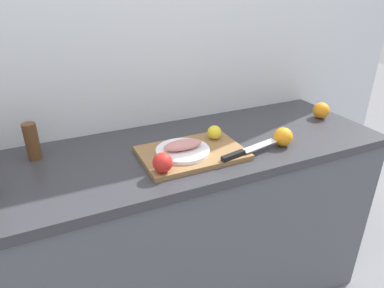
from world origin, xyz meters
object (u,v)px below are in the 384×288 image
lemon_0 (214,132)px  pepper_mill (32,141)px  chef_knife (243,152)px  fish_fillet (183,145)px  orange_0 (321,110)px  white_plate (183,151)px  cutting_board (192,153)px

lemon_0 → pepper_mill: 0.73m
chef_knife → pepper_mill: size_ratio=1.96×
fish_fillet → pepper_mill: pepper_mill is taller
chef_knife → orange_0: 0.63m
white_plate → fish_fillet: 0.03m
cutting_board → white_plate: white_plate is taller
lemon_0 → chef_knife: bearing=-78.3°
chef_knife → fish_fillet: bearing=140.2°
pepper_mill → chef_knife: bearing=-24.9°
pepper_mill → white_plate: bearing=-23.6°
white_plate → orange_0: bearing=6.7°
lemon_0 → orange_0: (0.63, 0.03, -0.01)m
chef_knife → pepper_mill: pepper_mill is taller
chef_knife → pepper_mill: 0.82m
lemon_0 → orange_0: size_ratio=0.74×
white_plate → orange_0: orange_0 is taller
cutting_board → orange_0: bearing=7.3°
lemon_0 → pepper_mill: (-0.71, 0.17, 0.02)m
cutting_board → orange_0: (0.77, 0.10, 0.03)m
pepper_mill → fish_fillet: bearing=-23.6°
chef_knife → lemon_0: (-0.04, 0.17, 0.02)m
fish_fillet → lemon_0: (0.17, 0.06, -0.00)m
orange_0 → pepper_mill: size_ratio=0.55×
orange_0 → white_plate: bearing=-173.3°
white_plate → fish_fillet: bearing=0.0°
fish_fillet → pepper_mill: (-0.53, 0.23, 0.02)m
fish_fillet → orange_0: bearing=6.7°
cutting_board → lemon_0: size_ratio=6.84×
fish_fillet → chef_knife: bearing=-28.0°
white_plate → pepper_mill: (-0.53, 0.23, 0.05)m
orange_0 → pepper_mill: bearing=174.1°
chef_knife → lemon_0: 0.18m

